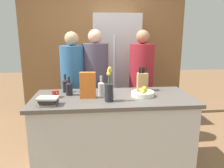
# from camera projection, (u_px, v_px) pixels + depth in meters

# --- Properties ---
(kitchen_island) EXTENTS (1.76, 0.77, 0.91)m
(kitchen_island) POSITION_uv_depth(u_px,v_px,m) (113.00, 134.00, 2.52)
(kitchen_island) COLOR silver
(kitchen_island) RESTS_ON ground_plane
(back_wall_wood) EXTENTS (2.96, 0.12, 2.60)m
(back_wall_wood) POSITION_uv_depth(u_px,v_px,m) (103.00, 50.00, 4.04)
(back_wall_wood) COLOR brown
(back_wall_wood) RESTS_ON ground_plane
(refrigerator) EXTENTS (0.76, 0.62, 1.90)m
(refrigerator) POSITION_uv_depth(u_px,v_px,m) (116.00, 71.00, 3.79)
(refrigerator) COLOR #B7B7BC
(refrigerator) RESTS_ON ground_plane
(fruit_bowl) EXTENTS (0.26, 0.26, 0.10)m
(fruit_bowl) POSITION_uv_depth(u_px,v_px,m) (143.00, 93.00, 2.43)
(fruit_bowl) COLOR silver
(fruit_bowl) RESTS_ON kitchen_island
(knife_block) EXTENTS (0.12, 0.10, 0.29)m
(knife_block) POSITION_uv_depth(u_px,v_px,m) (142.00, 82.00, 2.64)
(knife_block) COLOR tan
(knife_block) RESTS_ON kitchen_island
(flower_vase) EXTENTS (0.09, 0.09, 0.36)m
(flower_vase) POSITION_uv_depth(u_px,v_px,m) (109.00, 89.00, 2.22)
(flower_vase) COLOR #232328
(flower_vase) RESTS_ON kitchen_island
(cereal_box) EXTENTS (0.17, 0.07, 0.28)m
(cereal_box) POSITION_uv_depth(u_px,v_px,m) (88.00, 85.00, 2.33)
(cereal_box) COLOR orange
(cereal_box) RESTS_ON kitchen_island
(coffee_mug) EXTENTS (0.08, 0.11, 0.08)m
(coffee_mug) POSITION_uv_depth(u_px,v_px,m) (55.00, 94.00, 2.38)
(coffee_mug) COLOR #99332D
(coffee_mug) RESTS_ON kitchen_island
(book_stack) EXTENTS (0.21, 0.16, 0.08)m
(book_stack) POSITION_uv_depth(u_px,v_px,m) (48.00, 101.00, 2.12)
(book_stack) COLOR #99844C
(book_stack) RESTS_ON kitchen_island
(bottle_oil) EXTENTS (0.07, 0.07, 0.22)m
(bottle_oil) POSITION_uv_depth(u_px,v_px,m) (65.00, 85.00, 2.58)
(bottle_oil) COLOR black
(bottle_oil) RESTS_ON kitchen_island
(bottle_vinegar) EXTENTS (0.08, 0.08, 0.21)m
(bottle_vinegar) POSITION_uv_depth(u_px,v_px,m) (69.00, 88.00, 2.45)
(bottle_vinegar) COLOR black
(bottle_vinegar) RESTS_ON kitchen_island
(bottle_wine) EXTENTS (0.07, 0.07, 0.22)m
(bottle_wine) POSITION_uv_depth(u_px,v_px,m) (101.00, 88.00, 2.44)
(bottle_wine) COLOR #B2BCC1
(bottle_wine) RESTS_ON kitchen_island
(person_at_sink) EXTENTS (0.34, 0.34, 1.62)m
(person_at_sink) POSITION_uv_depth(u_px,v_px,m) (73.00, 83.00, 3.07)
(person_at_sink) COLOR #383842
(person_at_sink) RESTS_ON ground_plane
(person_in_blue) EXTENTS (0.37, 0.37, 1.65)m
(person_in_blue) POSITION_uv_depth(u_px,v_px,m) (96.00, 81.00, 3.13)
(person_in_blue) COLOR #383842
(person_in_blue) RESTS_ON ground_plane
(person_in_red_tee) EXTENTS (0.35, 0.35, 1.65)m
(person_in_red_tee) POSITION_uv_depth(u_px,v_px,m) (141.00, 81.00, 3.15)
(person_in_red_tee) COLOR #383842
(person_in_red_tee) RESTS_ON ground_plane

